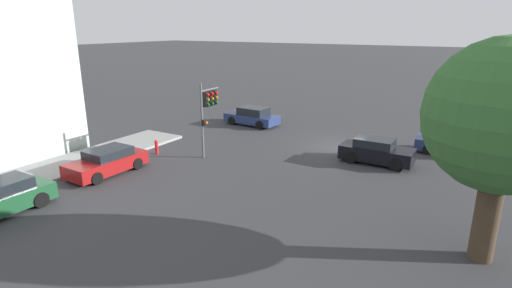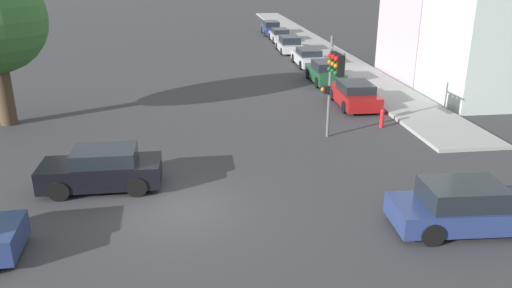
# 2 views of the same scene
# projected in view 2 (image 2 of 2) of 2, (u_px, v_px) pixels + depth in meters

# --- Properties ---
(ground_plane) EXTENTS (300.00, 300.00, 0.00)m
(ground_plane) POSITION_uv_depth(u_px,v_px,m) (180.00, 209.00, 16.31)
(ground_plane) COLOR #333335
(sidewalk_strip) EXTENTS (3.38, 60.00, 0.17)m
(sidewalk_strip) POSITION_uv_depth(u_px,v_px,m) (312.00, 43.00, 49.17)
(sidewalk_strip) COLOR gray
(sidewalk_strip) RESTS_ON ground_plane
(traffic_signal) EXTENTS (0.60, 1.92, 4.60)m
(traffic_signal) POSITION_uv_depth(u_px,v_px,m) (334.00, 70.00, 21.40)
(traffic_signal) COLOR #515456
(traffic_signal) RESTS_ON ground_plane
(crossing_car_0) EXTENTS (4.52, 2.15, 1.47)m
(crossing_car_0) POSITION_uv_depth(u_px,v_px,m) (465.00, 208.00, 14.90)
(crossing_car_0) COLOR navy
(crossing_car_0) RESTS_ON ground_plane
(crossing_car_1) EXTENTS (4.15, 1.88, 1.49)m
(crossing_car_1) POSITION_uv_depth(u_px,v_px,m) (102.00, 170.00, 17.58)
(crossing_car_1) COLOR black
(crossing_car_1) RESTS_ON ground_plane
(parked_car_0) EXTENTS (2.07, 4.38, 1.37)m
(parked_car_0) POSITION_uv_depth(u_px,v_px,m) (354.00, 94.00, 27.75)
(parked_car_0) COLOR maroon
(parked_car_0) RESTS_ON ground_plane
(parked_car_1) EXTENTS (1.88, 4.29, 1.48)m
(parked_car_1) POSITION_uv_depth(u_px,v_px,m) (325.00, 73.00, 33.06)
(parked_car_1) COLOR #194728
(parked_car_1) RESTS_ON ground_plane
(parked_car_2) EXTENTS (1.88, 4.69, 1.33)m
(parked_car_2) POSITION_uv_depth(u_px,v_px,m) (308.00, 57.00, 38.65)
(parked_car_2) COLOR #B7B7BC
(parked_car_2) RESTS_ON ground_plane
(parked_car_3) EXTENTS (2.03, 4.66, 1.40)m
(parked_car_3) POSITION_uv_depth(u_px,v_px,m) (289.00, 44.00, 44.60)
(parked_car_3) COLOR #B7B7BC
(parked_car_3) RESTS_ON ground_plane
(parked_car_4) EXTENTS (1.88, 4.34, 1.28)m
(parked_car_4) POSITION_uv_depth(u_px,v_px,m) (280.00, 35.00, 50.49)
(parked_car_4) COLOR #B7B7BC
(parked_car_4) RESTS_ON ground_plane
(parked_car_5) EXTENTS (1.94, 4.83, 1.45)m
(parked_car_5) POSITION_uv_depth(u_px,v_px,m) (271.00, 28.00, 55.47)
(parked_car_5) COLOR navy
(parked_car_5) RESTS_ON ground_plane
(fire_hydrant) EXTENTS (0.22, 0.22, 0.92)m
(fire_hydrant) POSITION_uv_depth(u_px,v_px,m) (382.00, 118.00, 24.19)
(fire_hydrant) COLOR red
(fire_hydrant) RESTS_ON ground_plane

